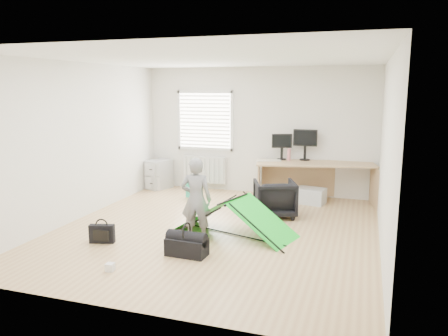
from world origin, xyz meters
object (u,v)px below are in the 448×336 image
(person, at_px, (196,200))
(laptop_bag, at_px, (102,234))
(storage_crate, at_px, (311,196))
(filing_cabinet, at_px, (158,174))
(office_chair, at_px, (275,198))
(desk, at_px, (314,182))
(monitor_left, at_px, (282,150))
(duffel_bag, at_px, (187,247))
(kite, at_px, (233,217))
(thermos, at_px, (289,155))
(monitor_right, at_px, (305,149))

(person, xyz_separation_m, laptop_bag, (-1.30, -0.52, -0.50))
(storage_crate, bearing_deg, filing_cabinet, 175.52)
(office_chair, bearing_deg, laptop_bag, 23.70)
(desk, xyz_separation_m, storage_crate, (-0.04, -0.18, -0.24))
(monitor_left, distance_m, laptop_bag, 4.18)
(person, distance_m, duffel_bag, 0.79)
(kite, height_order, duffel_bag, kite)
(monitor_left, bearing_deg, kite, -116.49)
(office_chair, relative_size, laptop_bag, 1.95)
(monitor_left, relative_size, thermos, 1.67)
(monitor_left, xyz_separation_m, office_chair, (0.16, -1.43, -0.67))
(laptop_bag, bearing_deg, kite, 12.34)
(person, bearing_deg, monitor_left, -112.72)
(monitor_right, relative_size, storage_crate, 0.89)
(desk, distance_m, monitor_left, 0.94)
(filing_cabinet, distance_m, thermos, 3.04)
(monitor_left, bearing_deg, thermos, -39.63)
(monitor_right, distance_m, person, 3.37)
(office_chair, bearing_deg, monitor_right, -122.55)
(person, height_order, kite, person)
(filing_cabinet, relative_size, person, 0.52)
(office_chair, bearing_deg, kite, 50.03)
(office_chair, xyz_separation_m, person, (-0.86, -1.62, 0.31))
(office_chair, relative_size, kite, 0.38)
(kite, distance_m, laptop_bag, 1.98)
(desk, distance_m, duffel_bag, 3.73)
(storage_crate, bearing_deg, thermos, 150.36)
(monitor_left, distance_m, kite, 2.74)
(filing_cabinet, distance_m, laptop_bag, 3.60)
(desk, distance_m, laptop_bag, 4.36)
(thermos, xyz_separation_m, person, (-0.86, -2.99, -0.29))
(monitor_left, bearing_deg, duffel_bag, -120.43)
(kite, relative_size, duffel_bag, 3.34)
(laptop_bag, bearing_deg, filing_cabinet, 87.40)
(desk, bearing_deg, office_chair, -125.54)
(monitor_right, xyz_separation_m, duffel_bag, (-1.07, -3.73, -0.91))
(filing_cabinet, relative_size, duffel_bag, 1.17)
(thermos, bearing_deg, storage_crate, -29.64)
(desk, distance_m, filing_cabinet, 3.53)
(monitor_right, height_order, thermos, monitor_right)
(desk, distance_m, thermos, 0.76)
(monitor_right, xyz_separation_m, thermos, (-0.30, -0.14, -0.11))
(laptop_bag, height_order, duffel_bag, laptop_bag)
(monitor_right, height_order, storage_crate, monitor_right)
(kite, bearing_deg, thermos, 97.43)
(person, height_order, storage_crate, person)
(thermos, relative_size, storage_crate, 0.45)
(office_chair, xyz_separation_m, kite, (-0.41, -1.21, -0.04))
(thermos, bearing_deg, kite, -99.13)
(monitor_right, bearing_deg, filing_cabinet, -175.63)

